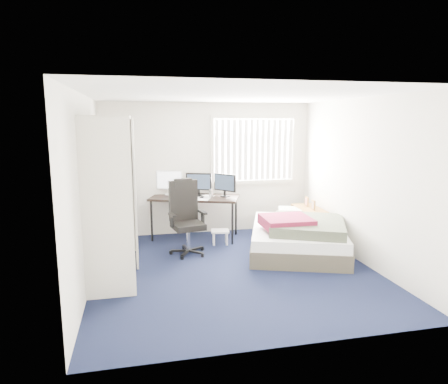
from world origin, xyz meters
The scene contains 10 objects.
ground centered at (0.00, 0.00, 0.00)m, with size 4.20×4.20×0.00m, color black.
room_shell centered at (0.00, 0.00, 1.51)m, with size 4.20×4.20×4.20m.
window_assembly centered at (0.90, 2.04, 1.60)m, with size 1.72×0.09×1.32m.
closet centered at (-1.67, 0.27, 1.35)m, with size 0.64×1.84×2.22m.
desk centered at (-0.31, 1.75, 0.81)m, with size 1.75×1.24×1.24m.
office_chair centered at (-0.58, 0.92, 0.47)m, with size 0.67×0.67×1.22m.
footstool centered at (0.06, 1.24, 0.20)m, with size 0.34×0.29×0.25m.
nightstand centered at (1.75, 1.28, 0.50)m, with size 0.45×0.85×0.75m.
bed centered at (1.25, 0.59, 0.28)m, with size 2.06×2.36×0.66m.
pine_box centered at (-1.65, -0.20, 0.15)m, with size 0.41×0.30×0.30m, color tan.
Camera 1 is at (-1.34, -5.42, 2.15)m, focal length 32.00 mm.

